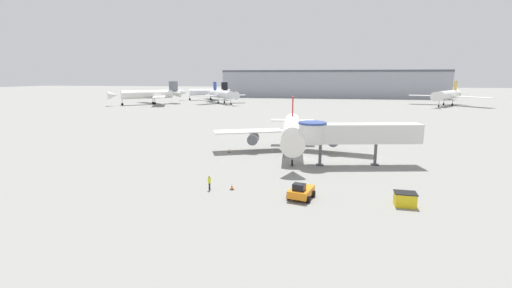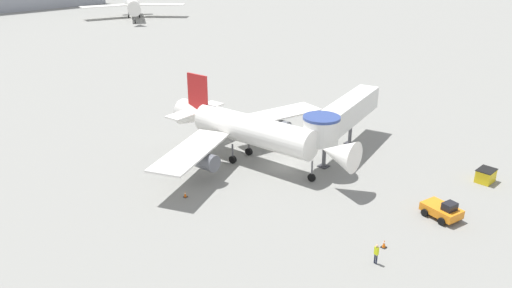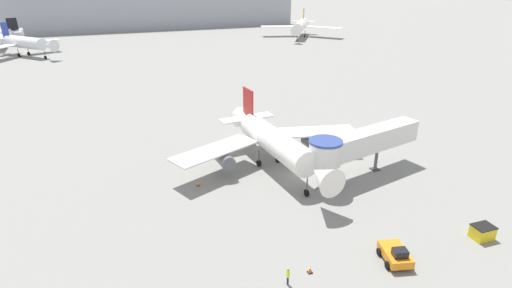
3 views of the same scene
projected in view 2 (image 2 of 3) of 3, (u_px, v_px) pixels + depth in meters
The scene contains 9 objects.
ground_plane at pixel (286, 167), 57.43m from camera, with size 800.00×800.00×0.00m, color gray.
main_airplane at pixel (250, 130), 57.27m from camera, with size 28.24×24.44×9.29m.
jet_bridge at pixel (340, 117), 59.13m from camera, with size 17.89×6.53×6.49m.
pushback_tug_orange at pixel (442, 210), 46.49m from camera, with size 3.07×3.89×1.86m.
service_container_yellow at pixel (486, 176), 53.57m from camera, with size 2.22×1.74×1.45m.
traffic_cone_port_wing at pixel (185, 194), 50.45m from camera, with size 0.39×0.39×0.66m.
traffic_cone_apron_front at pixel (384, 244), 42.07m from camera, with size 0.46×0.46×0.75m.
ground_crew_marshaller at pixel (376, 253), 39.70m from camera, with size 0.26×0.37×1.78m.
background_jet_gold_tail at pixel (133, 4), 168.61m from camera, with size 31.17×29.56×11.13m.
Camera 2 is at (-40.95, -32.67, 23.92)m, focal length 35.00 mm.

